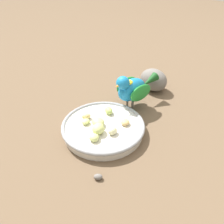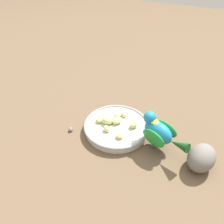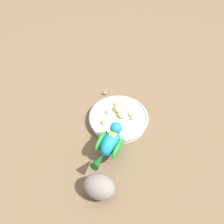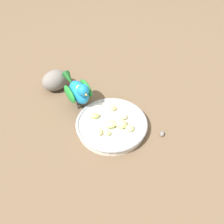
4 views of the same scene
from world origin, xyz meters
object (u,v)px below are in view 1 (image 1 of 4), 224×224
(apple_piece_3, at_px, (98,122))
(apple_piece_4, at_px, (98,129))
(apple_piece_1, at_px, (113,131))
(apple_piece_6, at_px, (125,122))
(pebble_0, at_px, (98,177))
(apple_piece_7, at_px, (109,111))
(apple_piece_0, at_px, (94,137))
(apple_piece_5, at_px, (86,122))
(feeding_bowl, at_px, (103,128))
(parrot, at_px, (133,88))
(apple_piece_2, at_px, (86,116))
(rock_large, at_px, (153,80))

(apple_piece_3, relative_size, apple_piece_4, 1.04)
(apple_piece_1, xyz_separation_m, apple_piece_4, (-0.02, 0.04, 0.00))
(apple_piece_6, xyz_separation_m, pebble_0, (-0.18, -0.03, -0.03))
(apple_piece_7, height_order, pebble_0, apple_piece_7)
(apple_piece_4, relative_size, apple_piece_7, 1.25)
(apple_piece_0, distance_m, apple_piece_3, 0.06)
(apple_piece_1, relative_size, apple_piece_5, 1.10)
(feeding_bowl, height_order, apple_piece_1, apple_piece_1)
(apple_piece_3, height_order, apple_piece_4, apple_piece_4)
(apple_piece_4, bearing_deg, apple_piece_7, 13.35)
(parrot, height_order, pebble_0, parrot)
(feeding_bowl, relative_size, apple_piece_2, 8.88)
(apple_piece_0, relative_size, apple_piece_5, 1.11)
(apple_piece_3, height_order, rock_large, rock_large)
(apple_piece_5, distance_m, rock_large, 0.32)
(rock_large, bearing_deg, feeding_bowl, 174.30)
(apple_piece_1, xyz_separation_m, apple_piece_3, (0.01, 0.05, 0.00))
(apple_piece_1, xyz_separation_m, apple_piece_2, (0.02, 0.10, -0.00))
(pebble_0, bearing_deg, parrot, 11.77)
(parrot, bearing_deg, apple_piece_4, 18.32)
(pebble_0, bearing_deg, apple_piece_6, 7.87)
(apple_piece_1, relative_size, parrot, 0.15)
(feeding_bowl, bearing_deg, apple_piece_3, 111.34)
(apple_piece_0, bearing_deg, apple_piece_2, 47.11)
(apple_piece_2, bearing_deg, apple_piece_4, -119.01)
(apple_piece_7, bearing_deg, apple_piece_5, 157.79)
(pebble_0, bearing_deg, apple_piece_1, 15.33)
(rock_large, bearing_deg, apple_piece_5, 166.36)
(apple_piece_5, height_order, apple_piece_7, apple_piece_7)
(apple_piece_1, xyz_separation_m, apple_piece_7, (0.07, 0.06, 0.00))
(apple_piece_0, height_order, apple_piece_6, apple_piece_0)
(apple_piece_2, bearing_deg, rock_large, -16.78)
(apple_piece_1, height_order, apple_piece_4, apple_piece_4)
(feeding_bowl, distance_m, rock_large, 0.30)
(apple_piece_1, bearing_deg, apple_piece_2, 79.03)
(apple_piece_7, height_order, rock_large, rock_large)
(apple_piece_6, relative_size, rock_large, 0.25)
(apple_piece_5, relative_size, rock_large, 0.24)
(apple_piece_2, bearing_deg, apple_piece_1, -100.97)
(apple_piece_1, distance_m, parrot, 0.18)
(feeding_bowl, distance_m, apple_piece_2, 0.06)
(apple_piece_7, relative_size, rock_large, 0.30)
(apple_piece_4, bearing_deg, apple_piece_3, 34.07)
(apple_piece_2, distance_m, apple_piece_4, 0.07)
(apple_piece_7, distance_m, rock_large, 0.24)
(apple_piece_2, relative_size, apple_piece_4, 0.70)
(apple_piece_2, bearing_deg, apple_piece_0, -132.89)
(apple_piece_6, bearing_deg, apple_piece_0, 158.18)
(feeding_bowl, bearing_deg, apple_piece_6, -55.47)
(feeding_bowl, distance_m, pebble_0, 0.17)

